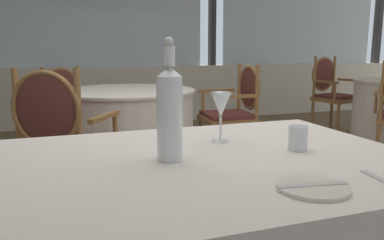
{
  "coord_description": "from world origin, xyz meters",
  "views": [
    {
      "loc": [
        -0.69,
        -1.95,
        1.1
      ],
      "look_at": [
        -0.2,
        -0.55,
        0.82
      ],
      "focal_mm": 36.12,
      "sensor_mm": 36.0,
      "label": 1
    }
  ],
  "objects_px": {
    "water_bottle": "(170,111)",
    "dining_chair_2_2": "(236,107)",
    "dining_chair_2_0": "(68,103)",
    "water_tumbler": "(298,138)",
    "dining_chair_1_2": "(330,88)",
    "side_plate": "(313,187)",
    "dining_chair_2_1": "(60,136)",
    "wine_glass": "(221,106)"
  },
  "relations": [
    {
      "from": "water_bottle",
      "to": "dining_chair_2_2",
      "type": "distance_m",
      "value": 2.49
    },
    {
      "from": "dining_chair_2_0",
      "to": "dining_chair_2_2",
      "type": "height_order",
      "value": "dining_chair_2_2"
    },
    {
      "from": "water_tumbler",
      "to": "dining_chair_1_2",
      "type": "distance_m",
      "value": 4.15
    },
    {
      "from": "side_plate",
      "to": "dining_chair_1_2",
      "type": "bearing_deg",
      "value": 50.68
    },
    {
      "from": "dining_chair_2_0",
      "to": "dining_chair_2_1",
      "type": "relative_size",
      "value": 0.92
    },
    {
      "from": "water_tumbler",
      "to": "dining_chair_1_2",
      "type": "xyz_separation_m",
      "value": [
        2.68,
        3.16,
        -0.21
      ]
    },
    {
      "from": "water_bottle",
      "to": "dining_chair_2_0",
      "type": "relative_size",
      "value": 0.41
    },
    {
      "from": "dining_chair_2_2",
      "to": "water_bottle",
      "type": "bearing_deg",
      "value": 62.53
    },
    {
      "from": "water_bottle",
      "to": "dining_chair_2_1",
      "type": "distance_m",
      "value": 1.4
    },
    {
      "from": "water_bottle",
      "to": "dining_chair_1_2",
      "type": "xyz_separation_m",
      "value": [
        3.13,
        3.13,
        -0.33
      ]
    },
    {
      "from": "side_plate",
      "to": "dining_chair_2_1",
      "type": "height_order",
      "value": "dining_chair_2_1"
    },
    {
      "from": "dining_chair_2_1",
      "to": "side_plate",
      "type": "bearing_deg",
      "value": -127.72
    },
    {
      "from": "wine_glass",
      "to": "dining_chair_2_0",
      "type": "distance_m",
      "value": 2.97
    },
    {
      "from": "dining_chair_1_2",
      "to": "dining_chair_2_1",
      "type": "distance_m",
      "value": 3.9
    },
    {
      "from": "dining_chair_2_0",
      "to": "side_plate",
      "type": "bearing_deg",
      "value": -18.9
    },
    {
      "from": "dining_chair_2_0",
      "to": "dining_chair_2_1",
      "type": "xyz_separation_m",
      "value": [
        -0.1,
        -1.76,
        0.03
      ]
    },
    {
      "from": "dining_chair_1_2",
      "to": "wine_glass",
      "type": "bearing_deg",
      "value": -58.3
    },
    {
      "from": "wine_glass",
      "to": "dining_chair_1_2",
      "type": "distance_m",
      "value": 4.15
    },
    {
      "from": "dining_chair_2_0",
      "to": "water_bottle",
      "type": "bearing_deg",
      "value": -22.75
    },
    {
      "from": "dining_chair_2_1",
      "to": "water_bottle",
      "type": "bearing_deg",
      "value": -133.06
    },
    {
      "from": "side_plate",
      "to": "dining_chair_2_0",
      "type": "xyz_separation_m",
      "value": [
        -0.49,
        3.44,
        -0.22
      ]
    },
    {
      "from": "dining_chair_1_2",
      "to": "dining_chair_2_2",
      "type": "height_order",
      "value": "dining_chair_1_2"
    },
    {
      "from": "water_bottle",
      "to": "dining_chair_2_1",
      "type": "xyz_separation_m",
      "value": [
        -0.33,
        1.32,
        -0.33
      ]
    },
    {
      "from": "dining_chair_2_1",
      "to": "dining_chair_2_2",
      "type": "height_order",
      "value": "dining_chair_2_1"
    },
    {
      "from": "dining_chair_1_2",
      "to": "dining_chair_2_0",
      "type": "height_order",
      "value": "dining_chair_1_2"
    },
    {
      "from": "dining_chair_2_0",
      "to": "dining_chair_2_1",
      "type": "bearing_deg",
      "value": -30.18
    },
    {
      "from": "water_tumbler",
      "to": "dining_chair_2_2",
      "type": "relative_size",
      "value": 0.09
    },
    {
      "from": "water_bottle",
      "to": "wine_glass",
      "type": "xyz_separation_m",
      "value": [
        0.24,
        0.17,
        -0.02
      ]
    },
    {
      "from": "dining_chair_2_1",
      "to": "dining_chair_2_2",
      "type": "distance_m",
      "value": 1.77
    },
    {
      "from": "dining_chair_1_2",
      "to": "dining_chair_2_2",
      "type": "xyz_separation_m",
      "value": [
        -1.88,
        -1.01,
        -0.02
      ]
    },
    {
      "from": "side_plate",
      "to": "water_bottle",
      "type": "height_order",
      "value": "water_bottle"
    },
    {
      "from": "wine_glass",
      "to": "dining_chair_1_2",
      "type": "relative_size",
      "value": 0.18
    },
    {
      "from": "side_plate",
      "to": "water_bottle",
      "type": "distance_m",
      "value": 0.47
    },
    {
      "from": "water_bottle",
      "to": "water_tumbler",
      "type": "bearing_deg",
      "value": -3.9
    },
    {
      "from": "water_bottle",
      "to": "dining_chair_2_0",
      "type": "xyz_separation_m",
      "value": [
        -0.23,
        3.08,
        -0.37
      ]
    },
    {
      "from": "water_tumbler",
      "to": "dining_chair_2_0",
      "type": "height_order",
      "value": "dining_chair_2_0"
    },
    {
      "from": "dining_chair_2_0",
      "to": "wine_glass",
      "type": "bearing_deg",
      "value": -17.78
    },
    {
      "from": "side_plate",
      "to": "dining_chair_1_2",
      "type": "height_order",
      "value": "dining_chair_1_2"
    },
    {
      "from": "wine_glass",
      "to": "dining_chair_2_2",
      "type": "height_order",
      "value": "dining_chair_2_2"
    },
    {
      "from": "wine_glass",
      "to": "dining_chair_2_0",
      "type": "xyz_separation_m",
      "value": [
        -0.47,
        2.91,
        -0.35
      ]
    },
    {
      "from": "dining_chair_1_2",
      "to": "side_plate",
      "type": "bearing_deg",
      "value": -53.43
    },
    {
      "from": "water_tumbler",
      "to": "dining_chair_2_2",
      "type": "distance_m",
      "value": 2.31
    }
  ]
}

